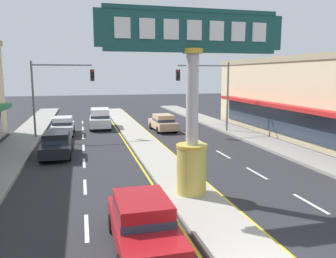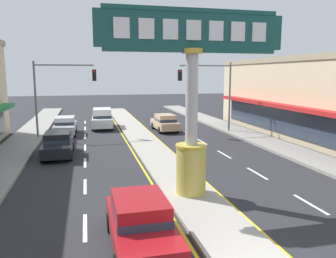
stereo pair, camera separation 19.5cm
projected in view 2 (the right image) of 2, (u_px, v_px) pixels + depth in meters
name	position (u px, v px, depth m)	size (l,w,h in m)	color
median_strip	(146.00, 143.00, 25.29)	(2.23, 52.00, 0.14)	#A39E93
sidewalk_left	(10.00, 156.00, 21.28)	(2.58, 60.00, 0.18)	gray
sidewalk_right	(269.00, 143.00, 25.46)	(2.58, 60.00, 0.18)	gray
lane_markings	(149.00, 148.00, 24.00)	(8.97, 52.00, 0.01)	silver
district_sign	(192.00, 100.00, 13.90)	(7.76, 1.32, 7.61)	gold
traffic_light_left_side	(58.00, 86.00, 27.11)	(4.86, 0.46, 6.20)	slate
traffic_light_right_side	(211.00, 85.00, 29.26)	(4.86, 0.46, 6.20)	slate
sedan_near_right_lane	(58.00, 144.00, 21.58)	(1.86, 4.31, 1.53)	black
sedan_far_right_lane	(65.00, 126.00, 29.29)	(1.89, 4.33, 1.53)	silver
sedan_mid_left_lane	(165.00, 122.00, 31.19)	(1.96, 4.36, 1.53)	tan
suv_far_left_oncoming	(102.00, 118.00, 32.65)	(2.12, 4.68, 1.90)	white
sedan_kerb_right	(141.00, 222.00, 10.16)	(1.87, 4.31, 1.53)	maroon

